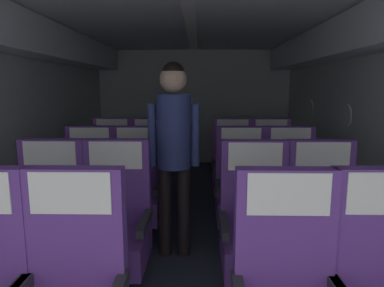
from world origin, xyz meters
The scene contains 15 objects.
ground centered at (0.00, 3.19, -0.01)m, with size 3.84×6.78×0.02m, color #2D3342.
fuselage_shell centered at (0.00, 3.46, 1.59)m, with size 3.72×6.43×2.19m.
seat_b_left_window centered at (-0.98, 2.20, 0.45)m, with size 0.50×0.52×1.07m.
seat_b_left_aisle centered at (-0.50, 2.20, 0.45)m, with size 0.50×0.52×1.07m.
seat_b_right_aisle centered at (0.97, 2.20, 0.45)m, with size 0.50×0.52×1.07m.
seat_b_right_window centered at (0.49, 2.18, 0.45)m, with size 0.50×0.52×1.07m.
seat_c_left_window centered at (-0.96, 3.04, 0.45)m, with size 0.50×0.52×1.07m.
seat_c_left_aisle centered at (-0.50, 3.04, 0.45)m, with size 0.50×0.52×1.07m.
seat_c_right_aisle centered at (0.98, 3.06, 0.45)m, with size 0.50×0.52×1.07m.
seat_c_right_window centered at (0.50, 3.04, 0.45)m, with size 0.50×0.52×1.07m.
seat_d_left_window centered at (-0.97, 3.92, 0.45)m, with size 0.50×0.52×1.07m.
seat_d_left_aisle centered at (-0.50, 3.91, 0.45)m, with size 0.50×0.52×1.07m.
seat_d_right_aisle centered at (0.97, 3.92, 0.45)m, with size 0.50×0.52×1.07m.
seat_d_right_window centered at (0.50, 3.92, 0.45)m, with size 0.50×0.52×1.07m.
flight_attendant centered at (-0.11, 2.70, 1.02)m, with size 0.43×0.28×1.64m.
Camera 1 is at (0.10, -0.07, 1.44)m, focal length 31.64 mm.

